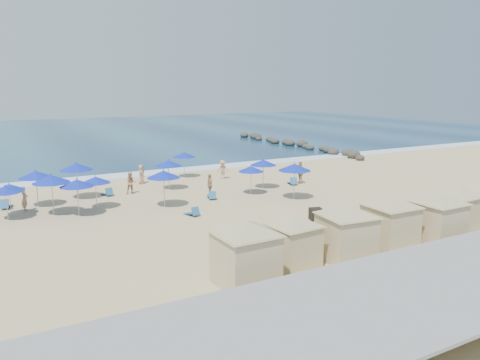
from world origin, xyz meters
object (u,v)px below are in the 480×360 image
object	(u,v)px
cabana_4	(438,211)
umbrella_5	(95,180)
cabana_5	(457,203)
beachgoer_3	(223,170)
beachgoer_5	(300,172)
umbrella_12	(77,183)
cabana_1	(293,234)
cabana_0	(246,245)
umbrella_10	(263,162)
umbrella_0	(9,187)
umbrella_11	(295,167)
umbrella_2	(36,174)
beachgoer_1	(131,183)
trash_bin	(316,214)
beachgoer_4	(141,174)
umbrella_9	(184,155)
umbrella_3	(51,179)
umbrella_1	(5,189)
umbrella_4	(76,167)
umbrella_8	(251,169)
beachgoer_2	(210,185)
beachgoer_0	(25,199)
cabana_2	(347,225)
rock_jetty	(294,144)
umbrella_7	(168,163)
cabana_3	(391,215)
umbrella_6	(164,174)

from	to	relation	value
cabana_4	umbrella_5	xyz separation A→B (m)	(-13.58, 15.11, 0.29)
cabana_4	cabana_5	world-z (taller)	cabana_4
umbrella_5	beachgoer_3	size ratio (longest dim) A/B	1.36
beachgoer_5	umbrella_12	bearing A→B (deg)	-84.88
cabana_1	cabana_0	bearing A→B (deg)	-165.37
beachgoer_5	umbrella_10	bearing A→B (deg)	-86.92
cabana_4	umbrella_0	bearing A→B (deg)	139.43
umbrella_11	umbrella_2	bearing A→B (deg)	157.93
umbrella_12	beachgoer_5	bearing A→B (deg)	4.49
umbrella_5	beachgoer_3	bearing A→B (deg)	22.86
umbrella_5	beachgoer_1	distance (m)	4.58
trash_bin	beachgoer_4	xyz separation A→B (m)	(-5.86, 15.25, 0.43)
cabana_0	umbrella_2	bearing A→B (deg)	108.52
umbrella_9	beachgoer_4	distance (m)	4.35
umbrella_3	beachgoer_3	bearing A→B (deg)	19.78
cabana_5	umbrella_1	xyz separation A→B (m)	(-21.39, 14.23, 0.31)
umbrella_1	umbrella_9	world-z (taller)	umbrella_9
umbrella_4	beachgoer_3	distance (m)	12.33
umbrella_0	umbrella_8	size ratio (longest dim) A/B	0.96
cabana_5	umbrella_1	bearing A→B (deg)	146.36
umbrella_4	beachgoer_2	size ratio (longest dim) A/B	1.64
cabana_0	beachgoer_1	world-z (taller)	cabana_0
umbrella_4	beachgoer_2	distance (m)	9.35
umbrella_3	beachgoer_0	size ratio (longest dim) A/B	1.60
umbrella_11	beachgoer_5	size ratio (longest dim) A/B	1.45
beachgoer_3	cabana_2	bearing A→B (deg)	-56.08
rock_jetty	umbrella_7	distance (m)	28.85
beachgoer_2	beachgoer_4	xyz separation A→B (m)	(-3.01, 6.57, -0.02)
umbrella_10	beachgoer_5	bearing A→B (deg)	2.44
cabana_2	cabana_3	distance (m)	3.06
cabana_3	umbrella_11	distance (m)	10.57
cabana_3	beachgoer_5	bearing A→B (deg)	70.07
cabana_3	beachgoer_0	distance (m)	22.02
cabana_3	beachgoer_5	distance (m)	15.59
cabana_4	umbrella_9	bearing A→B (deg)	101.55
umbrella_12	beachgoer_2	bearing A→B (deg)	5.83
cabana_4	umbrella_10	distance (m)	15.18
umbrella_0	umbrella_7	bearing A→B (deg)	12.40
umbrella_12	beachgoer_4	world-z (taller)	umbrella_12
cabana_2	umbrella_4	bearing A→B (deg)	115.05
cabana_2	beachgoer_4	world-z (taller)	cabana_2
umbrella_7	beachgoer_3	xyz separation A→B (m)	(5.48, 1.71, -1.24)
cabana_4	beachgoer_4	world-z (taller)	cabana_4
umbrella_6	cabana_3	bearing A→B (deg)	-61.33
cabana_4	umbrella_11	world-z (taller)	cabana_4
beachgoer_0	umbrella_3	bearing A→B (deg)	-126.44
umbrella_8	cabana_5	bearing A→B (deg)	-67.54
cabana_3	umbrella_3	distance (m)	19.70
cabana_5	umbrella_12	distance (m)	21.89
umbrella_12	beachgoer_1	world-z (taller)	umbrella_12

